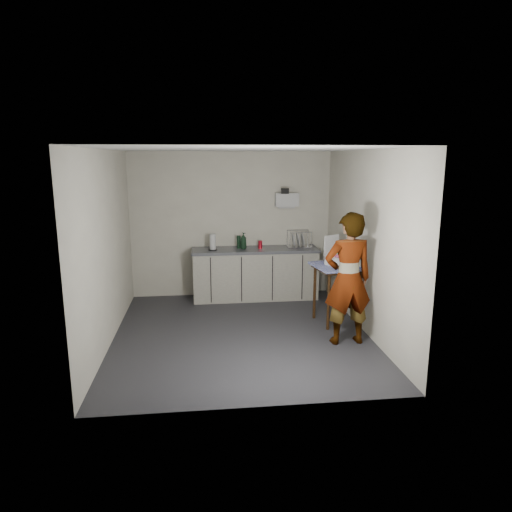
{
  "coord_description": "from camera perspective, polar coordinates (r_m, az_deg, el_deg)",
  "views": [
    {
      "loc": [
        -0.5,
        -6.19,
        2.49
      ],
      "look_at": [
        0.27,
        0.45,
        1.05
      ],
      "focal_mm": 32.0,
      "sensor_mm": 36.0,
      "label": 1
    }
  ],
  "objects": [
    {
      "name": "dark_bottle",
      "position": [
        8.11,
        -2.17,
        1.77
      ],
      "size": [
        0.07,
        0.07,
        0.23
      ],
      "primitive_type": "cylinder",
      "color": "black",
      "rests_on": "kitchen_counter"
    },
    {
      "name": "standing_man",
      "position": [
        6.22,
        11.42,
        -2.83
      ],
      "size": [
        0.68,
        0.47,
        1.8
      ],
      "primitive_type": "imported",
      "rotation": [
        0.0,
        0.0,
        3.2
      ],
      "color": "#B2A593",
      "rests_on": "ground"
    },
    {
      "name": "wall_left",
      "position": [
        6.43,
        -18.07,
        0.93
      ],
      "size": [
        0.02,
        4.0,
        2.6
      ],
      "primitive_type": "cube",
      "color": "beige",
      "rests_on": "ground"
    },
    {
      "name": "side_table",
      "position": [
        7.01,
        10.18,
        -2.05
      ],
      "size": [
        0.8,
        0.8,
        0.9
      ],
      "rotation": [
        0.0,
        0.0,
        0.16
      ],
      "color": "#371D0C",
      "rests_on": "ground"
    },
    {
      "name": "ground",
      "position": [
        6.69,
        -1.88,
        -9.66
      ],
      "size": [
        4.0,
        4.0,
        0.0
      ],
      "primitive_type": "plane",
      "color": "#2E2D33",
      "rests_on": "ground"
    },
    {
      "name": "soap_bottle",
      "position": [
        8.04,
        -1.58,
        1.92
      ],
      "size": [
        0.16,
        0.16,
        0.29
      ],
      "primitive_type": "imported",
      "rotation": [
        0.0,
        0.0,
        0.73
      ],
      "color": "black",
      "rests_on": "kitchen_counter"
    },
    {
      "name": "wall_right",
      "position": [
        6.7,
        13.48,
        1.64
      ],
      "size": [
        0.02,
        4.0,
        2.6
      ],
      "primitive_type": "cube",
      "color": "beige",
      "rests_on": "ground"
    },
    {
      "name": "ceiling",
      "position": [
        6.21,
        -2.05,
        13.17
      ],
      "size": [
        3.6,
        4.0,
        0.01
      ],
      "primitive_type": "cube",
      "color": "white",
      "rests_on": "wall_back"
    },
    {
      "name": "kitchen_counter",
      "position": [
        8.2,
        -0.11,
        -2.37
      ],
      "size": [
        2.24,
        0.62,
        0.91
      ],
      "color": "black",
      "rests_on": "ground"
    },
    {
      "name": "wall_shelf",
      "position": [
        8.28,
        3.87,
        7.02
      ],
      "size": [
        0.42,
        0.18,
        0.37
      ],
      "color": "silver",
      "rests_on": "ground"
    },
    {
      "name": "wall_back",
      "position": [
        8.28,
        -3.1,
        3.92
      ],
      "size": [
        3.6,
        0.02,
        2.6
      ],
      "primitive_type": "cube",
      "color": "beige",
      "rests_on": "ground"
    },
    {
      "name": "paper_towel",
      "position": [
        7.97,
        -5.44,
        1.69
      ],
      "size": [
        0.16,
        0.16,
        0.28
      ],
      "color": "black",
      "rests_on": "kitchen_counter"
    },
    {
      "name": "soda_can",
      "position": [
        8.09,
        0.54,
        1.44
      ],
      "size": [
        0.07,
        0.07,
        0.14
      ],
      "primitive_type": "cylinder",
      "color": "red",
      "rests_on": "kitchen_counter"
    },
    {
      "name": "bakery_box",
      "position": [
        6.98,
        10.21,
        -0.31
      ],
      "size": [
        0.43,
        0.44,
        0.44
      ],
      "rotation": [
        0.0,
        0.0,
        0.55
      ],
      "color": "silver",
      "rests_on": "side_table"
    },
    {
      "name": "dish_rack",
      "position": [
        8.26,
        5.34,
        1.6
      ],
      "size": [
        0.43,
        0.32,
        0.3
      ],
      "color": "silver",
      "rests_on": "kitchen_counter"
    }
  ]
}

